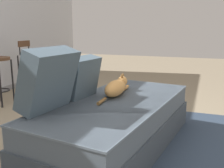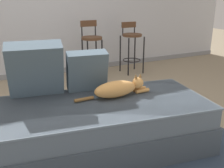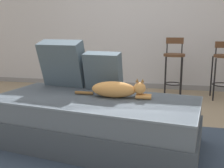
{
  "view_description": "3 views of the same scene",
  "coord_description": "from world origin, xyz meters",
  "views": [
    {
      "loc": [
        -2.22,
        -1.16,
        1.12
      ],
      "look_at": [
        0.15,
        -0.3,
        0.57
      ],
      "focal_mm": 42.0,
      "sensor_mm": 36.0,
      "label": 1
    },
    {
      "loc": [
        -0.85,
        -2.35,
        1.35
      ],
      "look_at": [
        0.15,
        -0.3,
        0.57
      ],
      "focal_mm": 42.0,
      "sensor_mm": 36.0,
      "label": 2
    },
    {
      "loc": [
        0.68,
        -2.66,
        1.07
      ],
      "look_at": [
        0.15,
        -0.3,
        0.57
      ],
      "focal_mm": 42.0,
      "sensor_mm": 36.0,
      "label": 3
    }
  ],
  "objects": [
    {
      "name": "bar_stool_by_doorway",
      "position": [
        1.5,
        1.68,
        0.54
      ],
      "size": [
        0.34,
        0.34,
        0.9
      ],
      "color": "black",
      "rests_on": "ground"
    },
    {
      "name": "throw_pillow_middle",
      "position": [
        0.0,
        -0.06,
        0.66
      ],
      "size": [
        0.41,
        0.27,
        0.4
      ],
      "color": "#4C6070",
      "rests_on": "couch"
    },
    {
      "name": "wall_baseboard_trim",
      "position": [
        0.0,
        2.2,
        0.04
      ],
      "size": [
        8.0,
        0.02,
        0.09
      ],
      "primitive_type": "cube",
      "color": "gray",
      "rests_on": "ground"
    },
    {
      "name": "bar_stool_near_window",
      "position": [
        0.74,
        1.68,
        0.57
      ],
      "size": [
        0.34,
        0.34,
        0.95
      ],
      "color": "black",
      "rests_on": "ground"
    },
    {
      "name": "throw_pillow_corner",
      "position": [
        -0.47,
        0.01,
        0.71
      ],
      "size": [
        0.53,
        0.38,
        0.52
      ],
      "color": "#4C6070",
      "rests_on": "couch"
    },
    {
      "name": "ground_plane",
      "position": [
        0.0,
        0.0,
        0.0
      ],
      "size": [
        16.0,
        16.0,
        0.0
      ],
      "primitive_type": "plane",
      "color": "gray",
      "rests_on": "ground"
    },
    {
      "name": "area_rug",
      "position": [
        0.0,
        -0.7,
        0.0
      ],
      "size": [
        2.61,
        1.98,
        0.01
      ],
      "primitive_type": "cube",
      "color": "#334256",
      "rests_on": "ground"
    },
    {
      "name": "wall_back_panel",
      "position": [
        0.0,
        2.25,
        1.3
      ],
      "size": [
        8.0,
        0.1,
        2.6
      ],
      "primitive_type": "cube",
      "color": "silver",
      "rests_on": "ground"
    },
    {
      "name": "cat",
      "position": [
        0.2,
        -0.33,
        0.53
      ],
      "size": [
        0.74,
        0.18,
        0.19
      ],
      "color": "tan",
      "rests_on": "couch"
    },
    {
      "name": "couch",
      "position": [
        0.0,
        -0.4,
        0.23
      ],
      "size": [
        2.02,
        1.15,
        0.45
      ],
      "color": "#44505B",
      "rests_on": "ground"
    }
  ]
}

